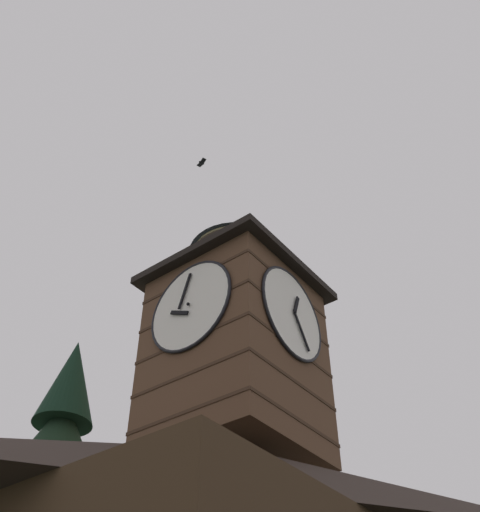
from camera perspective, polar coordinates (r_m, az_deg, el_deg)
clock_tower at (r=19.44m, az=-0.41°, el=-7.70°), size 4.85×4.85×8.84m
flying_bird_high at (r=26.77m, az=-3.52°, el=8.44°), size 0.33×0.54×0.14m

